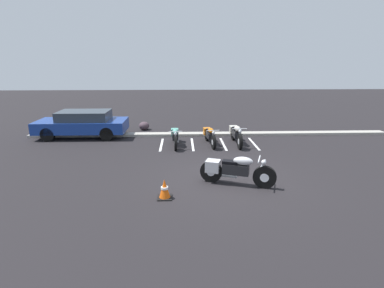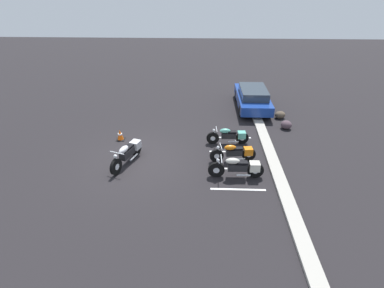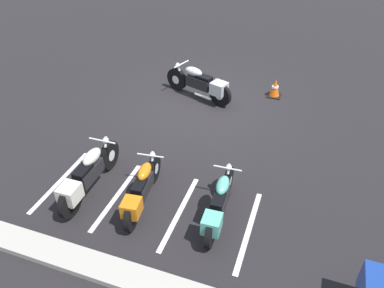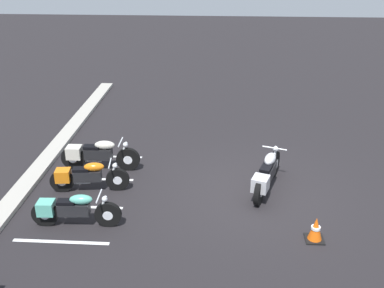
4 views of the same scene
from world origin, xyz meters
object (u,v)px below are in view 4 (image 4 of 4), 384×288
at_px(parked_bike_0, 71,209).
at_px(parked_bike_1, 85,176).
at_px(motorcycle_silver_featured, 267,174).
at_px(parked_bike_2, 96,154).
at_px(traffic_cone, 316,230).

distance_m(parked_bike_0, parked_bike_1, 1.56).
xyz_separation_m(motorcycle_silver_featured, parked_bike_2, (0.91, 4.64, -0.02)).
distance_m(parked_bike_0, traffic_cone, 5.36).
bearing_deg(traffic_cone, parked_bike_1, 72.27).
xyz_separation_m(parked_bike_1, traffic_cone, (-1.75, -5.48, -0.16)).
height_order(motorcycle_silver_featured, parked_bike_0, motorcycle_silver_featured).
relative_size(motorcycle_silver_featured, parked_bike_1, 1.11).
bearing_deg(traffic_cone, parked_bike_2, 61.78).
relative_size(parked_bike_1, traffic_cone, 3.65).
xyz_separation_m(parked_bike_0, parked_bike_1, (1.55, 0.12, -0.00)).
relative_size(motorcycle_silver_featured, parked_bike_2, 1.00).
distance_m(motorcycle_silver_featured, parked_bike_1, 4.61).
relative_size(motorcycle_silver_featured, parked_bike_0, 1.10).
bearing_deg(motorcycle_silver_featured, parked_bike_2, 97.82).
distance_m(motorcycle_silver_featured, parked_bike_0, 4.85).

